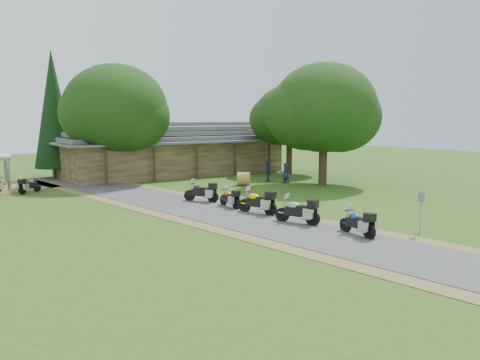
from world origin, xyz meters
TOP-DOWN VIEW (x-y plane):
  - ground at (0.00, 0.00)m, footprint 120.00×120.00m
  - driveway at (-0.50, 4.00)m, footprint 51.95×51.95m
  - lodge at (6.00, 24.00)m, footprint 21.40×9.40m
  - motorcycle_row_a at (1.69, -2.17)m, footprint 0.78×1.92m
  - motorcycle_row_b at (1.12, 1.10)m, footprint 1.43×2.17m
  - motorcycle_row_c at (0.99, 4.17)m, footprint 1.35×2.23m
  - motorcycle_row_d at (0.79, 6.59)m, footprint 0.66×1.81m
  - motorcycle_row_e at (0.36, 9.12)m, footprint 1.69×2.04m
  - motorcycle_carport_b at (-7.60, 19.05)m, footprint 1.76×1.50m
  - person_a at (10.33, 12.74)m, footprint 0.67×0.63m
  - person_b at (10.36, 12.90)m, footprint 0.62×0.52m
  - person_c at (9.80, 14.42)m, footprint 0.56×0.64m
  - hay_bale at (6.73, 13.52)m, footprint 1.40×1.42m
  - sign_post at (4.13, -3.63)m, footprint 0.34×0.06m
  - oak_lodge_left at (-0.57, 20.90)m, footprint 8.22×8.22m
  - oak_lodge_right at (14.61, 17.29)m, footprint 6.53×6.53m
  - oak_driveway at (11.89, 10.19)m, footprint 8.05×8.05m
  - cedar_near at (-3.94, 26.68)m, footprint 3.50×3.50m

SIDE VIEW (x-z plane):
  - ground at x=0.00m, z-range 0.00..0.00m
  - driveway at x=-0.50m, z-range 0.00..0.00m
  - hay_bale at x=6.73m, z-range 0.00..1.05m
  - motorcycle_carport_b at x=-7.60m, z-range 0.00..1.20m
  - motorcycle_row_d at x=0.79m, z-range 0.00..1.22m
  - motorcycle_row_a at x=1.69m, z-range 0.00..1.28m
  - motorcycle_row_e at x=0.36m, z-range 0.00..1.38m
  - motorcycle_row_b at x=1.12m, z-range 0.00..1.41m
  - motorcycle_row_c at x=0.99m, z-range 0.00..1.45m
  - person_b at x=10.36m, z-range 0.00..1.89m
  - person_c at x=9.80m, z-range 0.00..1.90m
  - sign_post at x=4.13m, z-range 0.00..1.91m
  - person_a at x=10.33m, z-range 0.00..1.92m
  - lodge at x=6.00m, z-range 0.00..4.90m
  - oak_lodge_right at x=14.61m, z-range 0.00..8.80m
  - oak_driveway at x=11.89m, z-range 0.00..9.64m
  - oak_lodge_left at x=-0.57m, z-range 0.00..9.65m
  - cedar_near at x=-3.94m, z-range 0.00..11.00m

